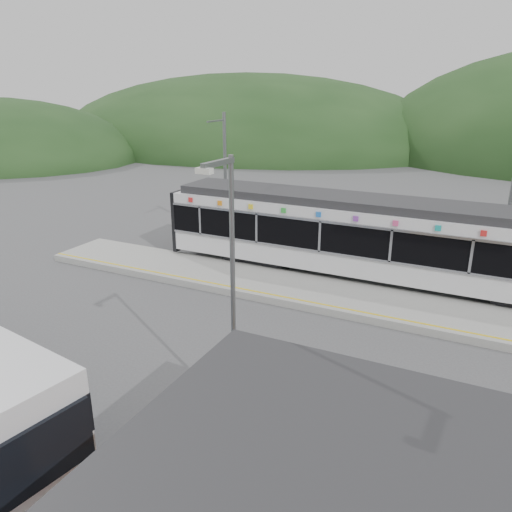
% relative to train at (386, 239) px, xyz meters
% --- Properties ---
extents(ground, '(120.00, 120.00, 0.00)m').
position_rel_train_xyz_m(ground, '(-2.42, -6.00, -2.06)').
color(ground, '#4C4C4F').
rests_on(ground, ground).
extents(hills, '(146.00, 149.00, 26.00)m').
position_rel_train_xyz_m(hills, '(3.77, -0.71, -2.06)').
color(hills, '#1E3D19').
rests_on(hills, ground).
extents(platform, '(26.00, 3.20, 0.30)m').
position_rel_train_xyz_m(platform, '(-2.42, -2.70, -1.91)').
color(platform, '#9E9E99').
rests_on(platform, ground).
extents(yellow_line, '(26.00, 0.10, 0.01)m').
position_rel_train_xyz_m(yellow_line, '(-2.42, -4.00, -1.76)').
color(yellow_line, yellow).
rests_on(yellow_line, platform).
extents(train, '(20.44, 3.01, 3.74)m').
position_rel_train_xyz_m(train, '(0.00, 0.00, 0.00)').
color(train, black).
rests_on(train, ground).
extents(catenary_mast_west, '(0.18, 1.80, 7.00)m').
position_rel_train_xyz_m(catenary_mast_west, '(-9.42, 2.56, 1.58)').
color(catenary_mast_west, slate).
rests_on(catenary_mast_west, ground).
extents(catenary_mast_east, '(0.18, 1.80, 7.00)m').
position_rel_train_xyz_m(catenary_mast_east, '(4.58, 2.56, 1.58)').
color(catenary_mast_east, slate).
rests_on(catenary_mast_east, ground).
extents(lamp_post, '(0.36, 1.19, 6.89)m').
position_rel_train_xyz_m(lamp_post, '(-1.41, -11.34, 2.03)').
color(lamp_post, slate).
rests_on(lamp_post, ground).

